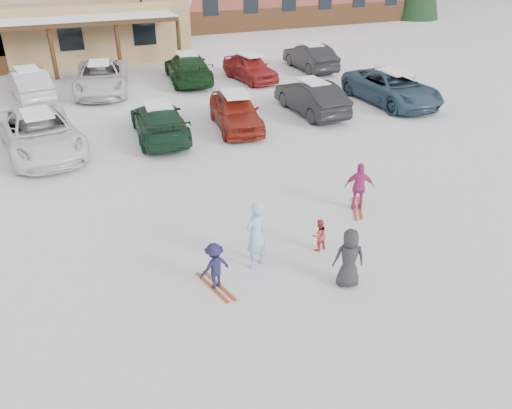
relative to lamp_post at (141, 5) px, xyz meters
name	(u,v)px	position (x,y,z in m)	size (l,w,h in m)	color
ground	(260,258)	(-2.03, -23.25, -3.46)	(160.00, 160.00, 0.00)	white
lamp_post	(141,5)	(0.00, 0.00, 0.00)	(0.50, 0.25, 6.11)	black
adult_skier	(256,235)	(-2.26, -23.50, -2.56)	(0.65, 0.43, 1.79)	#A2BEEC
toddler_red	(319,235)	(-0.48, -23.46, -3.01)	(0.43, 0.34, 0.89)	#C13B37
child_navy	(215,266)	(-3.46, -23.92, -2.87)	(0.76, 0.44, 1.18)	#19183B
skis_child_navy	(216,286)	(-3.46, -23.92, -3.44)	(0.20, 1.40, 0.03)	#A93E18
child_magenta	(359,187)	(1.69, -21.99, -2.72)	(0.87, 0.36, 1.48)	#BE2F77
skis_child_magenta	(357,208)	(1.69, -21.99, -3.44)	(0.20, 1.40, 0.03)	#A93E18
bystander_dark	(349,258)	(-0.58, -25.03, -2.72)	(0.73, 0.47, 1.48)	#29292B
parked_car_2	(41,133)	(-6.79, -13.63, -2.69)	(2.56, 5.55, 1.54)	white
parked_car_3	(159,121)	(-2.37, -13.82, -2.76)	(1.96, 4.81, 1.40)	#163522
parked_car_4	(236,111)	(0.86, -13.91, -2.72)	(1.75, 4.35, 1.48)	maroon
parked_car_5	(311,97)	(4.73, -13.40, -2.71)	(1.58, 4.54, 1.50)	black
parked_car_6	(392,87)	(9.07, -13.51, -2.69)	(2.55, 5.53, 1.54)	#334D63
parked_car_9	(30,84)	(-7.02, -5.93, -2.71)	(1.58, 4.52, 1.49)	silver
parked_car_10	(101,78)	(-3.61, -6.14, -2.69)	(2.55, 5.54, 1.54)	silver
parked_car_11	(188,68)	(1.11, -5.85, -2.69)	(2.16, 5.31, 1.54)	#143517
parked_car_12	(250,67)	(4.39, -6.88, -2.74)	(1.69, 4.20, 1.43)	#A72626
parked_car_13	(310,57)	(8.66, -6.00, -2.70)	(1.60, 4.60, 1.52)	black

